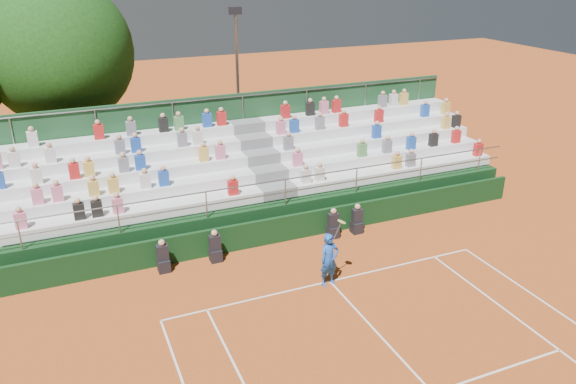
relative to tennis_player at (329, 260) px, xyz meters
name	(u,v)px	position (x,y,z in m)	size (l,w,h in m)	color
ground	(330,281)	(0.11, 0.11, -0.90)	(90.00, 90.00, 0.00)	#AB4C1C
courtside_wall	(291,227)	(0.11, 3.31, -0.40)	(20.00, 0.15, 1.00)	black
line_officials	(271,238)	(-0.85, 2.86, -0.42)	(7.75, 0.40, 1.19)	black
grandstand	(260,183)	(0.10, 6.56, 0.18)	(20.00, 5.20, 4.40)	black
tennis_player	(329,260)	(0.00, 0.00, 0.00)	(0.88, 0.52, 2.22)	blue
tree_east	(59,53)	(-6.79, 12.32, 5.09)	(6.28, 6.28, 9.14)	#352213
floodlight_mast	(237,72)	(1.37, 13.06, 3.53)	(0.60, 0.25, 7.53)	gray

